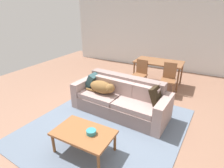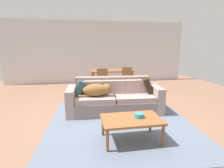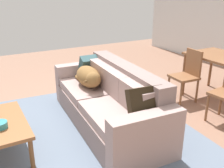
% 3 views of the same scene
% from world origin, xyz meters
% --- Properties ---
extents(ground_plane, '(10.00, 10.00, 0.00)m').
position_xyz_m(ground_plane, '(0.00, 0.00, 0.00)').
color(ground_plane, '#8F6651').
extents(back_partition, '(8.00, 0.12, 2.70)m').
position_xyz_m(back_partition, '(0.00, 4.00, 1.35)').
color(back_partition, silver).
rests_on(back_partition, ground).
extents(area_rug, '(3.22, 3.51, 0.01)m').
position_xyz_m(area_rug, '(0.00, -0.58, 0.01)').
color(area_rug, slate).
rests_on(area_rug, ground).
extents(couch, '(2.34, 1.03, 0.85)m').
position_xyz_m(couch, '(0.01, 0.09, 0.34)').
color(couch, gray).
rests_on(couch, ground).
extents(dog_on_left_cushion, '(0.79, 0.38, 0.30)m').
position_xyz_m(dog_on_left_cushion, '(-0.42, -0.03, 0.61)').
color(dog_on_left_cushion, brown).
rests_on(dog_on_left_cushion, couch).
extents(throw_pillow_by_left_arm, '(0.32, 0.40, 0.41)m').
position_xyz_m(throw_pillow_by_left_arm, '(-0.84, 0.20, 0.63)').
color(throw_pillow_by_left_arm, '#33555A').
rests_on(throw_pillow_by_left_arm, couch).
extents(throw_pillow_by_right_arm, '(0.31, 0.44, 0.43)m').
position_xyz_m(throw_pillow_by_right_arm, '(0.86, 0.08, 0.64)').
color(throw_pillow_by_right_arm, black).
rests_on(throw_pillow_by_right_arm, couch).
extents(coffee_table, '(1.02, 0.64, 0.42)m').
position_xyz_m(coffee_table, '(0.02, -1.40, 0.37)').
color(coffee_table, '#945930').
rests_on(coffee_table, ground).
extents(bowl_on_coffee_table, '(0.17, 0.17, 0.07)m').
position_xyz_m(bowl_on_coffee_table, '(0.16, -1.37, 0.45)').
color(bowl_on_coffee_table, teal).
rests_on(bowl_on_coffee_table, coffee_table).
extents(dining_table, '(1.47, 0.82, 0.78)m').
position_xyz_m(dining_table, '(0.32, 2.22, 0.71)').
color(dining_table, brown).
rests_on(dining_table, ground).
extents(dining_chair_near_left, '(0.43, 0.43, 0.89)m').
position_xyz_m(dining_chair_near_left, '(-0.08, 1.66, 0.49)').
color(dining_chair_near_left, brown).
rests_on(dining_chair_near_left, ground).
extents(dining_chair_near_right, '(0.44, 0.44, 0.92)m').
position_xyz_m(dining_chair_near_right, '(0.78, 1.63, 0.51)').
color(dining_chair_near_right, brown).
rests_on(dining_chair_near_right, ground).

